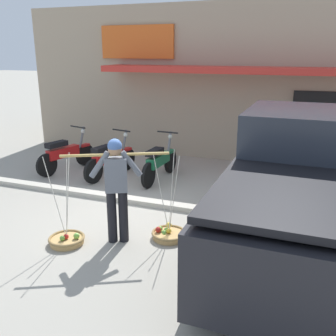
% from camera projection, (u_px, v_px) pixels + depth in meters
% --- Properties ---
extents(ground_plane, '(90.00, 90.00, 0.00)m').
position_uv_depth(ground_plane, '(132.00, 218.00, 7.01)').
color(ground_plane, '#9E998C').
extents(sidewalk_curb, '(20.00, 0.24, 0.10)m').
position_uv_depth(sidewalk_curb, '(147.00, 202.00, 7.63)').
color(sidewalk_curb, '#BAB4A5').
rests_on(sidewalk_curb, ground).
extents(fruit_vendor, '(1.49, 0.78, 1.70)m').
position_uv_depth(fruit_vendor, '(116.00, 184.00, 5.89)').
color(fruit_vendor, black).
rests_on(fruit_vendor, ground).
extents(fruit_basket_left_side, '(0.58, 0.58, 1.45)m').
position_uv_depth(fruit_basket_left_side, '(169.00, 234.00, 6.24)').
color(fruit_basket_left_side, tan).
rests_on(fruit_basket_left_side, ground).
extents(fruit_basket_right_side, '(0.58, 0.58, 1.45)m').
position_uv_depth(fruit_basket_right_side, '(67.00, 239.00, 6.07)').
color(fruit_basket_right_side, tan).
rests_on(fruit_basket_right_side, ground).
extents(motorcycle_nearest_shop, '(0.65, 1.78, 1.09)m').
position_uv_depth(motorcycle_nearest_shop, '(65.00, 154.00, 9.65)').
color(motorcycle_nearest_shop, black).
rests_on(motorcycle_nearest_shop, ground).
extents(motorcycle_second_in_row, '(0.58, 1.80, 1.09)m').
position_uv_depth(motorcycle_second_in_row, '(110.00, 159.00, 9.21)').
color(motorcycle_second_in_row, black).
rests_on(motorcycle_second_in_row, ground).
extents(motorcycle_third_in_row, '(0.54, 1.82, 1.09)m').
position_uv_depth(motorcycle_third_in_row, '(159.00, 162.00, 8.97)').
color(motorcycle_third_in_row, black).
rests_on(motorcycle_third_in_row, ground).
extents(parked_truck, '(2.19, 4.74, 2.10)m').
position_uv_depth(parked_truck, '(298.00, 190.00, 5.47)').
color(parked_truck, black).
rests_on(parked_truck, ground).
extents(storefront_building, '(13.00, 6.00, 4.20)m').
position_uv_depth(storefront_building, '(253.00, 79.00, 12.29)').
color(storefront_building, tan).
rests_on(storefront_building, ground).
extents(wooden_crate, '(0.44, 0.36, 0.32)m').
position_uv_depth(wooden_crate, '(243.00, 188.00, 8.07)').
color(wooden_crate, olive).
rests_on(wooden_crate, ground).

